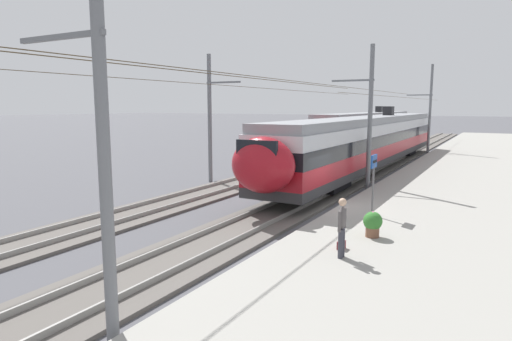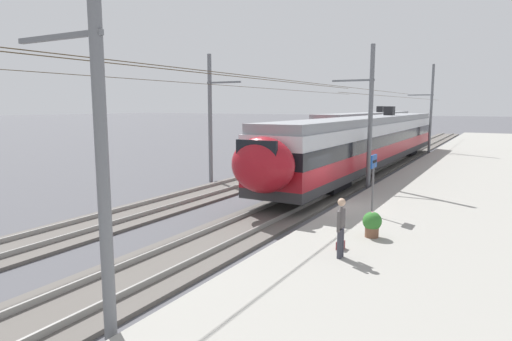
{
  "view_description": "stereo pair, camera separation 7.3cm",
  "coord_description": "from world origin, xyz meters",
  "views": [
    {
      "loc": [
        -17.49,
        -6.67,
        4.59
      ],
      "look_at": [
        -0.25,
        3.1,
        1.68
      ],
      "focal_mm": 30.96,
      "sensor_mm": 36.0,
      "label": 1
    },
    {
      "loc": [
        -17.46,
        -6.73,
        4.59
      ],
      "look_at": [
        -0.25,
        3.1,
        1.68
      ],
      "focal_mm": 30.96,
      "sensor_mm": 36.0,
      "label": 2
    }
  ],
  "objects": [
    {
      "name": "potted_plant_platform_edge",
      "position": [
        -3.63,
        -3.14,
        0.87
      ],
      "size": [
        0.61,
        0.61,
        0.83
      ],
      "color": "brown",
      "rests_on": "platform_slab"
    },
    {
      "name": "track_far",
      "position": [
        0.0,
        6.75,
        0.07
      ],
      "size": [
        120.0,
        3.0,
        0.28
      ],
      "color": "#5B5651",
      "rests_on": "ground"
    },
    {
      "name": "passenger_walking",
      "position": [
        -6.02,
        -2.9,
        1.34
      ],
      "size": [
        0.53,
        0.22,
        1.69
      ],
      "color": "#383842",
      "rests_on": "platform_slab"
    },
    {
      "name": "ground_plane",
      "position": [
        0.0,
        0.0,
        0.0
      ],
      "size": [
        400.0,
        400.0,
        0.0
      ],
      "primitive_type": "plane",
      "color": "#4C4C51"
    },
    {
      "name": "platform_slab",
      "position": [
        0.0,
        -4.64,
        0.2
      ],
      "size": [
        120.0,
        7.89,
        0.39
      ],
      "primitive_type": "cube",
      "color": "gray",
      "rests_on": "ground"
    },
    {
      "name": "track_near",
      "position": [
        0.0,
        1.6,
        0.07
      ],
      "size": [
        120.0,
        3.0,
        0.28
      ],
      "color": "#5B5651",
      "rests_on": "ground"
    },
    {
      "name": "train_near_platform",
      "position": [
        13.25,
        1.6,
        2.23
      ],
      "size": [
        32.73,
        2.97,
        4.27
      ],
      "color": "#2D2D30",
      "rests_on": "track_near"
    },
    {
      "name": "catenary_mast_mid",
      "position": [
        5.74,
        -0.26,
        4.05
      ],
      "size": [
        39.94,
        2.29,
        7.74
      ],
      "color": "slate",
      "rests_on": "ground"
    },
    {
      "name": "catenary_mast_east",
      "position": [
        26.3,
        -0.27,
        4.29
      ],
      "size": [
        39.94,
        2.29,
        8.37
      ],
      "color": "slate",
      "rests_on": "ground"
    },
    {
      "name": "platform_sign",
      "position": [
        -0.83,
        -2.38,
        2.12
      ],
      "size": [
        0.7,
        0.08,
        2.36
      ],
      "color": "#59595B",
      "rests_on": "platform_slab"
    },
    {
      "name": "train_far_track",
      "position": [
        31.23,
        6.75,
        2.23
      ],
      "size": [
        30.07,
        2.97,
        4.27
      ],
      "color": "#2D2D30",
      "rests_on": "track_far"
    },
    {
      "name": "catenary_mast_west",
      "position": [
        -11.98,
        -0.25,
        3.93
      ],
      "size": [
        39.94,
        2.29,
        7.48
      ],
      "color": "slate",
      "rests_on": "ground"
    },
    {
      "name": "catenary_mast_far_side",
      "position": [
        4.14,
        8.62,
        3.99
      ],
      "size": [
        39.94,
        2.3,
        7.59
      ],
      "color": "slate",
      "rests_on": "ground"
    },
    {
      "name": "handbag_beside_passenger",
      "position": [
        -5.31,
        -2.67,
        0.52
      ],
      "size": [
        0.32,
        0.18,
        0.37
      ],
      "color": "maroon",
      "rests_on": "platform_slab"
    }
  ]
}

